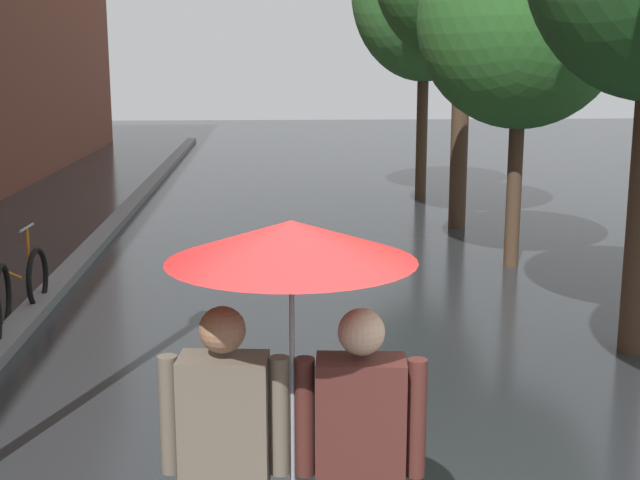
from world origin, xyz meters
The scene contains 3 objects.
kerb_strip centered at (-3.20, 10.00, 0.06)m, with size 0.30×36.00×0.12m, color slate.
street_tree_2 centered at (2.72, 8.24, 3.26)m, with size 2.72×2.72×4.67m.
couple_under_umbrella centered at (-0.54, 0.64, 1.36)m, with size 1.20×1.10×2.05m.
Camera 1 is at (-0.66, -2.97, 2.71)m, focal length 47.94 mm.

